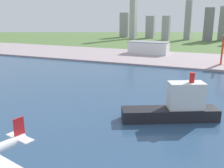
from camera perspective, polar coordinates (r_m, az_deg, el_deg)
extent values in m
plane|color=#53723C|center=(240.87, 2.63, -1.54)|extent=(2400.00, 2400.00, 0.00)
cube|color=#2D4C70|center=(188.46, -3.57, -6.38)|extent=(840.00, 360.00, 0.15)
cube|color=#A4949A|center=(420.22, 11.46, 5.56)|extent=(840.00, 140.00, 2.50)
cube|color=red|center=(104.66, -19.66, -9.30)|extent=(1.56, 4.30, 8.99)
cube|color=white|center=(106.05, -19.49, -10.96)|extent=(13.34, 7.01, 0.36)
cube|color=black|center=(179.52, 12.53, -6.44)|extent=(63.84, 39.95, 8.10)
cube|color=silver|center=(178.20, 15.85, -2.42)|extent=(25.84, 20.42, 17.74)
cylinder|color=red|center=(176.12, 17.12, 1.37)|extent=(3.34, 3.34, 6.48)
cube|color=red|center=(378.70, 22.96, 6.56)|extent=(2.20, 2.20, 35.57)
cube|color=red|center=(386.64, 22.96, 6.71)|extent=(2.20, 2.20, 35.57)
cube|color=white|center=(456.19, 8.02, 7.84)|extent=(66.06, 30.96, 19.34)
cube|color=gray|center=(455.02, 8.07, 9.12)|extent=(67.38, 31.58, 1.20)
cube|color=#95949A|center=(805.41, 2.79, 12.79)|extent=(26.41, 19.04, 72.01)
cube|color=#A1A5A7|center=(758.58, 4.71, 15.14)|extent=(14.58, 24.08, 138.84)
cube|color=#94989E|center=(781.24, 8.39, 12.24)|extent=(23.83, 20.58, 62.88)
cube|color=#989A9D|center=(724.57, 11.74, 11.92)|extent=(18.81, 23.65, 63.91)
cube|color=gray|center=(749.56, 16.30, 13.23)|extent=(15.68, 23.34, 102.91)
cube|color=slate|center=(728.32, 20.41, 12.12)|extent=(23.16, 27.04, 84.21)
cube|color=gray|center=(751.72, 23.00, 12.06)|extent=(17.73, 22.38, 87.45)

